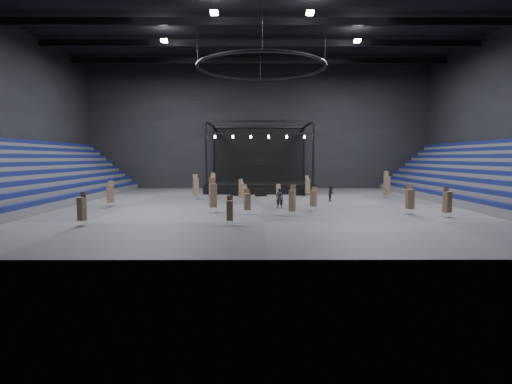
{
  "coord_description": "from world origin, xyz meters",
  "views": [
    {
      "loc": [
        -0.61,
        -38.42,
        4.53
      ],
      "look_at": [
        -0.5,
        -2.0,
        1.4
      ],
      "focal_mm": 28.0,
      "sensor_mm": 36.0,
      "label": 1
    }
  ],
  "objects_px": {
    "chair_stack_2": "(314,198)",
    "chair_stack_8": "(278,193)",
    "chair_stack_1": "(308,186)",
    "chair_stack_14": "(196,186)",
    "chair_stack_11": "(245,193)",
    "chair_stack_15": "(387,185)",
    "chair_stack_7": "(82,208)",
    "stage": "(259,180)",
    "flight_case_left": "(236,192)",
    "chair_stack_9": "(447,201)",
    "man_center": "(280,198)",
    "chair_stack_5": "(230,210)",
    "chair_stack_4": "(292,200)",
    "chair_stack_10": "(213,185)",
    "chair_stack_13": "(213,195)",
    "flight_case_right": "(300,192)",
    "flight_case_mid": "(261,193)",
    "chair_stack_3": "(247,201)",
    "chair_stack_6": "(241,190)",
    "chair_stack_0": "(110,193)",
    "chair_stack_12": "(410,199)",
    "crew_member": "(331,194)"
  },
  "relations": [
    {
      "from": "chair_stack_8",
      "to": "chair_stack_11",
      "type": "relative_size",
      "value": 1.05
    },
    {
      "from": "flight_case_left",
      "to": "flight_case_mid",
      "type": "xyz_separation_m",
      "value": [
        2.94,
        -0.65,
        -0.01
      ]
    },
    {
      "from": "chair_stack_0",
      "to": "chair_stack_7",
      "type": "height_order",
      "value": "chair_stack_0"
    },
    {
      "from": "chair_stack_6",
      "to": "chair_stack_14",
      "type": "height_order",
      "value": "chair_stack_14"
    },
    {
      "from": "chair_stack_11",
      "to": "chair_stack_15",
      "type": "bearing_deg",
      "value": 8.89
    },
    {
      "from": "chair_stack_10",
      "to": "chair_stack_13",
      "type": "bearing_deg",
      "value": -78.81
    },
    {
      "from": "chair_stack_4",
      "to": "chair_stack_10",
      "type": "height_order",
      "value": "chair_stack_10"
    },
    {
      "from": "crew_member",
      "to": "chair_stack_5",
      "type": "bearing_deg",
      "value": 150.99
    },
    {
      "from": "chair_stack_9",
      "to": "chair_stack_14",
      "type": "relative_size",
      "value": 0.86
    },
    {
      "from": "flight_case_right",
      "to": "chair_stack_15",
      "type": "relative_size",
      "value": 0.44
    },
    {
      "from": "stage",
      "to": "chair_stack_9",
      "type": "distance_m",
      "value": 28.35
    },
    {
      "from": "flight_case_left",
      "to": "chair_stack_14",
      "type": "bearing_deg",
      "value": -136.27
    },
    {
      "from": "stage",
      "to": "chair_stack_11",
      "type": "bearing_deg",
      "value": -96.04
    },
    {
      "from": "flight_case_right",
      "to": "chair_stack_12",
      "type": "xyz_separation_m",
      "value": [
        6.94,
        -16.15,
        0.83
      ]
    },
    {
      "from": "chair_stack_4",
      "to": "chair_stack_8",
      "type": "distance_m",
      "value": 8.51
    },
    {
      "from": "stage",
      "to": "chair_stack_11",
      "type": "height_order",
      "value": "stage"
    },
    {
      "from": "chair_stack_7",
      "to": "chair_stack_13",
      "type": "xyz_separation_m",
      "value": [
        8.09,
        6.27,
        0.3
      ]
    },
    {
      "from": "chair_stack_7",
      "to": "man_center",
      "type": "relative_size",
      "value": 1.24
    },
    {
      "from": "chair_stack_1",
      "to": "chair_stack_2",
      "type": "height_order",
      "value": "chair_stack_1"
    },
    {
      "from": "flight_case_mid",
      "to": "crew_member",
      "type": "bearing_deg",
      "value": -37.64
    },
    {
      "from": "flight_case_right",
      "to": "chair_stack_4",
      "type": "xyz_separation_m",
      "value": [
        -2.58,
        -17.01,
        0.8
      ]
    },
    {
      "from": "chair_stack_5",
      "to": "chair_stack_15",
      "type": "relative_size",
      "value": 0.65
    },
    {
      "from": "chair_stack_4",
      "to": "chair_stack_13",
      "type": "distance_m",
      "value": 6.64
    },
    {
      "from": "chair_stack_5",
      "to": "chair_stack_7",
      "type": "distance_m",
      "value": 9.87
    },
    {
      "from": "chair_stack_3",
      "to": "stage",
      "type": "bearing_deg",
      "value": 72.99
    },
    {
      "from": "chair_stack_14",
      "to": "man_center",
      "type": "relative_size",
      "value": 1.51
    },
    {
      "from": "chair_stack_6",
      "to": "chair_stack_13",
      "type": "height_order",
      "value": "chair_stack_13"
    },
    {
      "from": "chair_stack_3",
      "to": "chair_stack_13",
      "type": "distance_m",
      "value": 3.1
    },
    {
      "from": "chair_stack_0",
      "to": "chair_stack_6",
      "type": "height_order",
      "value": "chair_stack_0"
    },
    {
      "from": "chair_stack_4",
      "to": "chair_stack_11",
      "type": "bearing_deg",
      "value": 138.47
    },
    {
      "from": "chair_stack_8",
      "to": "chair_stack_7",
      "type": "bearing_deg",
      "value": -138.72
    },
    {
      "from": "flight_case_mid",
      "to": "chair_stack_11",
      "type": "height_order",
      "value": "chair_stack_11"
    },
    {
      "from": "chair_stack_9",
      "to": "chair_stack_8",
      "type": "bearing_deg",
      "value": 123.5
    },
    {
      "from": "chair_stack_5",
      "to": "man_center",
      "type": "height_order",
      "value": "chair_stack_5"
    },
    {
      "from": "chair_stack_11",
      "to": "chair_stack_14",
      "type": "height_order",
      "value": "chair_stack_14"
    },
    {
      "from": "chair_stack_8",
      "to": "chair_stack_9",
      "type": "relative_size",
      "value": 0.82
    },
    {
      "from": "chair_stack_14",
      "to": "crew_member",
      "type": "bearing_deg",
      "value": -32.79
    },
    {
      "from": "chair_stack_1",
      "to": "chair_stack_14",
      "type": "bearing_deg",
      "value": 176.83
    },
    {
      "from": "chair_stack_8",
      "to": "chair_stack_14",
      "type": "bearing_deg",
      "value": 152.78
    },
    {
      "from": "chair_stack_13",
      "to": "chair_stack_15",
      "type": "relative_size",
      "value": 0.93
    },
    {
      "from": "flight_case_left",
      "to": "chair_stack_9",
      "type": "bearing_deg",
      "value": -46.3
    },
    {
      "from": "flight_case_left",
      "to": "chair_stack_1",
      "type": "relative_size",
      "value": 0.53
    },
    {
      "from": "chair_stack_2",
      "to": "chair_stack_8",
      "type": "bearing_deg",
      "value": 140.82
    },
    {
      "from": "stage",
      "to": "chair_stack_8",
      "type": "distance_m",
      "value": 15.42
    },
    {
      "from": "chair_stack_2",
      "to": "stage",
      "type": "bearing_deg",
      "value": 126.79
    },
    {
      "from": "chair_stack_9",
      "to": "chair_stack_15",
      "type": "height_order",
      "value": "chair_stack_15"
    },
    {
      "from": "flight_case_mid",
      "to": "chair_stack_6",
      "type": "xyz_separation_m",
      "value": [
        -2.11,
        -5.73,
        0.78
      ]
    },
    {
      "from": "stage",
      "to": "chair_stack_2",
      "type": "distance_m",
      "value": 21.28
    },
    {
      "from": "chair_stack_7",
      "to": "chair_stack_13",
      "type": "distance_m",
      "value": 10.25
    },
    {
      "from": "chair_stack_2",
      "to": "chair_stack_9",
      "type": "bearing_deg",
      "value": 3.05
    }
  ]
}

